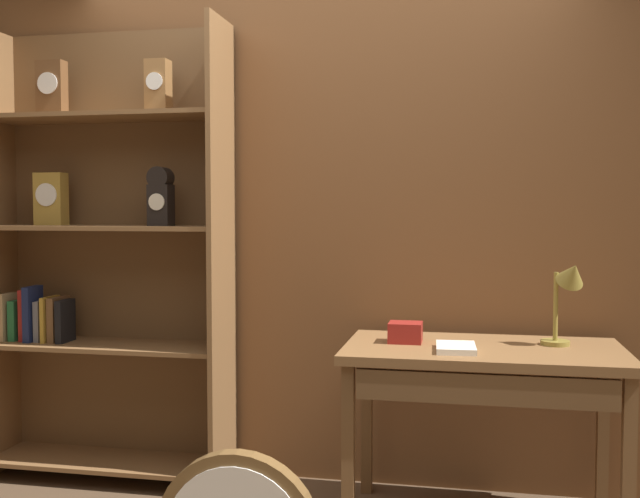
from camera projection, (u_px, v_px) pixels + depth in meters
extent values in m
cube|color=brown|center=(323.00, 222.00, 3.72)|extent=(4.80, 0.05, 2.60)
cube|color=brown|center=(222.00, 257.00, 3.58)|extent=(0.03, 0.36, 2.27)
cube|color=brown|center=(121.00, 253.00, 3.87)|extent=(1.24, 0.01, 2.27)
cube|color=brown|center=(108.00, 461.00, 3.76)|extent=(1.19, 0.34, 0.02)
cube|color=brown|center=(107.00, 345.00, 3.73)|extent=(1.19, 0.34, 0.02)
cube|color=brown|center=(105.00, 228.00, 3.69)|extent=(1.19, 0.34, 0.02)
cube|color=brown|center=(103.00, 117.00, 3.66)|extent=(1.19, 0.34, 0.02)
cube|color=brown|center=(52.00, 89.00, 3.73)|extent=(0.14, 0.07, 0.28)
cylinder|color=silver|center=(47.00, 83.00, 3.69)|extent=(0.11, 0.01, 0.11)
cube|color=#B28C38|center=(51.00, 199.00, 3.77)|extent=(0.15, 0.08, 0.26)
cylinder|color=white|center=(46.00, 195.00, 3.72)|extent=(0.11, 0.01, 0.11)
cube|color=olive|center=(158.00, 87.00, 3.62)|extent=(0.11, 0.09, 0.26)
cylinder|color=white|center=(154.00, 81.00, 3.58)|extent=(0.08, 0.01, 0.08)
cube|color=black|center=(161.00, 205.00, 3.61)|extent=(0.11, 0.10, 0.20)
cylinder|color=black|center=(161.00, 178.00, 3.61)|extent=(0.11, 0.10, 0.11)
cylinder|color=silver|center=(156.00, 202.00, 3.56)|extent=(0.08, 0.01, 0.08)
cube|color=tan|center=(8.00, 317.00, 3.82)|extent=(0.03, 0.13, 0.24)
cube|color=#236638|center=(19.00, 320.00, 3.83)|extent=(0.04, 0.14, 0.21)
cube|color=maroon|center=(27.00, 315.00, 3.80)|extent=(0.02, 0.12, 0.26)
cube|color=#19234C|center=(33.00, 314.00, 3.78)|extent=(0.04, 0.14, 0.28)
cube|color=slate|center=(43.00, 321.00, 3.80)|extent=(0.03, 0.14, 0.21)
cube|color=#B78C2D|center=(50.00, 319.00, 3.78)|extent=(0.02, 0.16, 0.23)
cube|color=brown|center=(59.00, 319.00, 3.79)|extent=(0.04, 0.17, 0.22)
cube|color=black|center=(65.00, 321.00, 3.75)|extent=(0.03, 0.14, 0.21)
cube|color=brown|center=(483.00, 351.00, 3.17)|extent=(1.17, 0.66, 0.04)
cube|color=brown|center=(348.00, 454.00, 3.03)|extent=(0.05, 0.05, 0.74)
cube|color=brown|center=(628.00, 473.00, 2.81)|extent=(0.05, 0.05, 0.74)
cube|color=brown|center=(367.00, 416.00, 3.57)|extent=(0.05, 0.05, 0.74)
cube|color=brown|center=(603.00, 430.00, 3.36)|extent=(0.05, 0.05, 0.74)
cube|color=brown|center=(484.00, 389.00, 2.87)|extent=(1.00, 0.03, 0.12)
cylinder|color=olive|center=(555.00, 343.00, 3.21)|extent=(0.12, 0.12, 0.02)
cylinder|color=olive|center=(556.00, 306.00, 3.20)|extent=(0.02, 0.02, 0.30)
cone|color=olive|center=(572.00, 273.00, 3.13)|extent=(0.16, 0.18, 0.15)
cube|color=maroon|center=(405.00, 332.00, 3.27)|extent=(0.14, 0.13, 0.09)
cube|color=silver|center=(456.00, 348.00, 3.07)|extent=(0.17, 0.23, 0.02)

